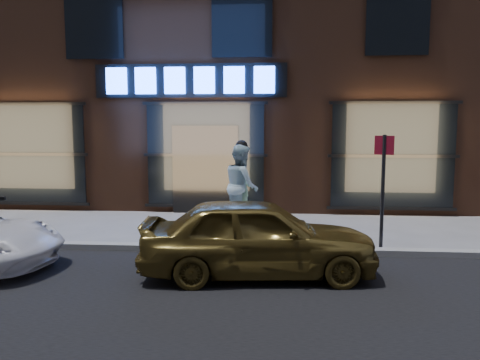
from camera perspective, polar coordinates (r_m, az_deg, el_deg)
The scene contains 7 objects.
ground at distance 9.23m, azimuth -7.95°, elevation -8.53°, with size 90.00×90.00×0.00m, color slate.
curb at distance 9.21m, azimuth -7.96°, elevation -8.17°, with size 60.00×0.25×0.12m, color gray.
storefront_building at distance 17.01m, azimuth -2.18°, elevation 15.97°, with size 30.20×8.28×10.30m.
man_bowtie at distance 11.31m, azimuth 0.26°, elevation -1.22°, with size 0.62×0.41×1.71m, color #AFE6BE.
man_cap at distance 11.17m, azimuth 0.19°, elevation -0.64°, with size 0.96×0.75×1.97m, color white.
gold_sedan at distance 7.54m, azimuth 2.21°, elevation -6.93°, with size 1.51×3.74×1.28m, color brown.
sign_post at distance 9.25m, azimuth 17.04°, elevation -0.18°, with size 0.35×0.14×2.24m.
Camera 1 is at (1.96, -8.68, 2.42)m, focal length 35.00 mm.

